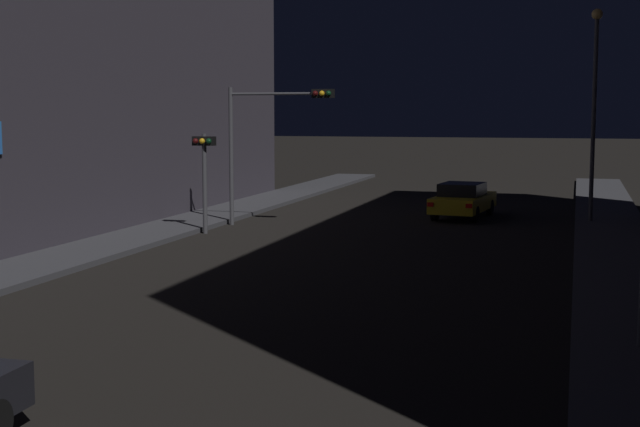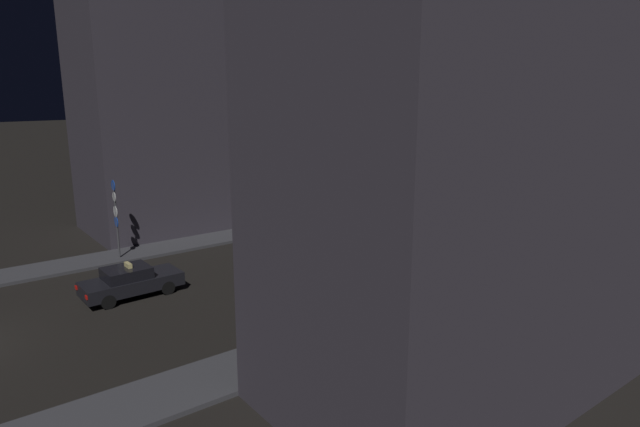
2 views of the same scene
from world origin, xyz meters
name	(u,v)px [view 1 (image 1 of 2)]	position (x,y,z in m)	size (l,w,h in m)	color
sidewalk_left	(155,233)	(-7.64, 27.43, 0.08)	(2.54, 58.86, 0.17)	#424247
sidewalk_right	(618,252)	(7.64, 27.43, 0.08)	(2.54, 58.86, 0.17)	#424247
far_car	(463,200)	(2.00, 35.50, 0.73)	(2.29, 4.62, 1.42)	yellow
traffic_light_overhead	(270,126)	(-4.57, 30.79, 3.75)	(4.07, 0.42, 5.17)	#47474C
traffic_light_left_kerb	(204,162)	(-6.12, 28.26, 2.52)	(0.80, 0.42, 3.50)	#47474C
street_lamp_far_block	(594,94)	(6.92, 34.45, 4.91)	(0.40, 0.40, 7.87)	#47474C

